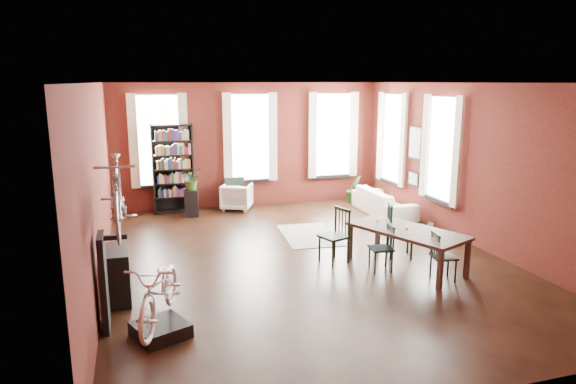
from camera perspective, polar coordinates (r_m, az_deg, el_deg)
name	(u,v)px	position (r m, az deg, el deg)	size (l,w,h in m)	color
room	(308,140)	(9.75, 2.20, 5.78)	(9.00, 9.04, 3.22)	black
dining_table	(406,248)	(9.29, 12.94, -6.12)	(0.94, 2.07, 0.70)	#49372B
dining_chair_a	(381,248)	(9.05, 10.30, -6.15)	(0.37, 0.37, 0.81)	#183335
dining_chair_b	(334,236)	(9.32, 5.14, -4.90)	(0.45, 0.45, 0.98)	black
dining_chair_c	(444,256)	(8.88, 16.92, -6.86)	(0.37, 0.37, 0.81)	black
dining_chair_d	(400,230)	(9.80, 12.34, -4.19)	(0.47, 0.47, 1.01)	#183535
bookshelf	(173,169)	(13.04, -12.65, 2.52)	(1.00, 0.32, 2.20)	black
white_armchair	(237,195)	(13.18, -5.73, -0.38)	(0.72, 0.67, 0.74)	silver
cream_sofa	(384,198)	(12.90, 10.62, -0.63)	(2.08, 0.61, 0.81)	beige
striped_rug	(309,235)	(11.01, 2.35, -4.80)	(1.10, 1.75, 0.01)	black
bike_trainer	(161,330)	(7.04, -13.97, -14.63)	(0.62, 0.62, 0.18)	black
bike_wall_rack	(104,282)	(7.22, -19.79, -9.43)	(0.16, 0.60, 1.30)	black
console_table	(116,275)	(8.14, -18.54, -8.75)	(0.40, 0.80, 0.80)	black
plant_stand	(192,203)	(12.68, -10.66, -1.24)	(0.32, 0.32, 0.65)	black
plant_by_sofa	(354,197)	(14.01, 7.30, -0.50)	(0.42, 0.76, 0.34)	#265622
plant_small	(430,236)	(11.15, 15.53, -4.71)	(0.20, 0.38, 0.14)	#356126
bicycle_floor	(159,261)	(6.70, -14.16, -7.46)	(0.58, 0.87, 1.66)	silver
bicycle_hung	(116,170)	(6.82, -18.59, 2.36)	(0.47, 1.00, 1.66)	#A5A8AD
plant_on_stand	(192,181)	(12.59, -10.65, 1.18)	(0.50, 0.56, 0.43)	#305120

